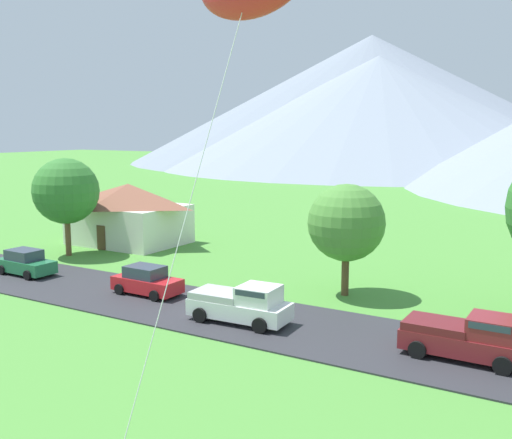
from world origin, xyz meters
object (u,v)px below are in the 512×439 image
house_leftmost (129,213)px  tree_center (346,223)px  pickup_truck_maroon_west_side (468,337)px  pickup_truck_white_east_side (242,303)px  parked_car_red_mid_west (147,281)px  tree_near_left (66,191)px  parked_car_green_west_end (26,263)px

house_leftmost → tree_center: size_ratio=1.46×
pickup_truck_maroon_west_side → pickup_truck_white_east_side: same height
pickup_truck_maroon_west_side → house_leftmost: bearing=157.8°
parked_car_red_mid_west → pickup_truck_maroon_west_side: size_ratio=0.81×
tree_center → house_leftmost: bearing=165.7°
tree_near_left → house_leftmost: bearing=84.2°
tree_center → parked_car_green_west_end: size_ratio=1.56×
tree_center → tree_near_left: bearing=-178.6°
tree_center → parked_car_green_west_end: (-20.20, -6.52, -3.47)m
house_leftmost → parked_car_green_west_end: size_ratio=2.28×
tree_near_left → pickup_truck_maroon_west_side: (31.11, -6.24, -3.95)m
tree_center → parked_car_red_mid_west: 12.22m
tree_center → pickup_truck_maroon_west_side: size_ratio=1.27×
tree_center → pickup_truck_white_east_side: (-2.44, -7.57, -3.27)m
tree_near_left → pickup_truck_white_east_side: tree_near_left is taller
tree_center → parked_car_red_mid_west: size_ratio=1.57×
tree_near_left → pickup_truck_white_east_side: size_ratio=1.43×
tree_near_left → parked_car_red_mid_west: bearing=-23.4°
tree_center → pickup_truck_white_east_side: 8.60m
tree_center → parked_car_green_west_end: 21.50m
tree_near_left → parked_car_green_west_end: tree_near_left is taller
tree_near_left → tree_center: 22.76m
parked_car_red_mid_west → house_leftmost: bearing=136.0°
house_leftmost → parked_car_green_west_end: house_leftmost is taller
tree_center → pickup_truck_white_east_side: bearing=-107.9°
parked_car_green_west_end → parked_car_red_mid_west: size_ratio=1.01×
house_leftmost → pickup_truck_maroon_west_side: 32.95m
parked_car_green_west_end → pickup_truck_maroon_west_side: size_ratio=0.82×
parked_car_green_west_end → pickup_truck_white_east_side: bearing=-3.4°
tree_center → parked_car_red_mid_west: bearing=-148.9°
house_leftmost → pickup_truck_white_east_side: 23.74m
pickup_truck_white_east_side → tree_near_left: bearing=160.9°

